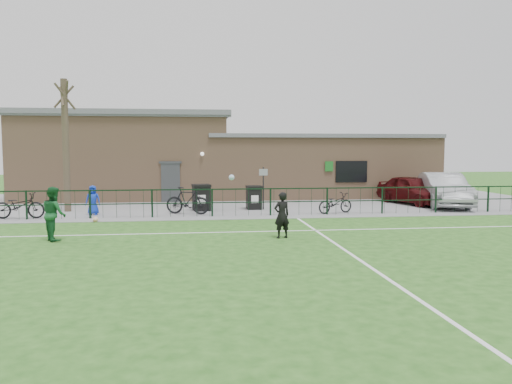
{
  "coord_description": "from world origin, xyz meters",
  "views": [
    {
      "loc": [
        -2.24,
        -13.04,
        2.89
      ],
      "look_at": [
        0.0,
        5.0,
        1.3
      ],
      "focal_mm": 35.0,
      "sensor_mm": 36.0,
      "label": 1
    }
  ],
  "objects": [
    {
      "name": "bare_tree",
      "position": [
        -8.0,
        10.5,
        3.0
      ],
      "size": [
        0.3,
        0.3,
        6.0
      ],
      "primitive_type": "cylinder",
      "color": "#423628",
      "rests_on": "ground"
    },
    {
      "name": "outfield_player",
      "position": [
        -6.63,
        3.16,
        0.85
      ],
      "size": [
        0.97,
        1.04,
        1.7
      ],
      "primitive_type": "imported",
      "rotation": [
        0.0,
        0.0,
        2.09
      ],
      "color": "#185428",
      "rests_on": "ground"
    },
    {
      "name": "wheelie_bin_left",
      "position": [
        -1.92,
        10.07,
        0.58
      ],
      "size": [
        0.87,
        0.95,
        1.13
      ],
      "primitive_type": "cube",
      "rotation": [
        0.0,
        0.0,
        0.15
      ],
      "color": "black",
      "rests_on": "paving_strip"
    },
    {
      "name": "spectator_child",
      "position": [
        -6.61,
        9.1,
        0.66
      ],
      "size": [
        0.63,
        0.41,
        1.28
      ],
      "primitive_type": "imported",
      "rotation": [
        0.0,
        0.0,
        0.0
      ],
      "color": "#1434BC",
      "rests_on": "paving_strip"
    },
    {
      "name": "pitch_line_mid",
      "position": [
        0.0,
        4.0,
        0.0
      ],
      "size": [
        28.0,
        0.1,
        0.01
      ],
      "primitive_type": "cube",
      "color": "white",
      "rests_on": "ground"
    },
    {
      "name": "perimeter_fence",
      "position": [
        0.0,
        8.0,
        0.6
      ],
      "size": [
        28.0,
        0.1,
        1.2
      ],
      "primitive_type": "cube",
      "color": "black",
      "rests_on": "ground"
    },
    {
      "name": "clubhouse",
      "position": [
        -0.88,
        16.5,
        2.22
      ],
      "size": [
        24.25,
        5.4,
        4.96
      ],
      "color": "#A77E5D",
      "rests_on": "ground"
    },
    {
      "name": "pitch_line_touch",
      "position": [
        0.0,
        7.8,
        0.0
      ],
      "size": [
        28.0,
        0.1,
        0.01
      ],
      "primitive_type": "cube",
      "color": "white",
      "rests_on": "ground"
    },
    {
      "name": "wheelie_bin_right",
      "position": [
        0.56,
        10.31,
        0.53
      ],
      "size": [
        0.69,
        0.78,
        1.02
      ],
      "primitive_type": "cube",
      "rotation": [
        0.0,
        0.0,
        0.01
      ],
      "color": "black",
      "rests_on": "paving_strip"
    },
    {
      "name": "paving_strip",
      "position": [
        0.0,
        13.5,
        0.01
      ],
      "size": [
        34.0,
        13.0,
        0.02
      ],
      "primitive_type": "cube",
      "color": "gray",
      "rests_on": "ground"
    },
    {
      "name": "ball_ground",
      "position": [
        -6.11,
        7.0,
        0.11
      ],
      "size": [
        0.21,
        0.21,
        0.21
      ],
      "primitive_type": "sphere",
      "color": "white",
      "rests_on": "ground"
    },
    {
      "name": "goalkeeper_kick",
      "position": [
        0.5,
        2.79,
        0.78
      ],
      "size": [
        1.78,
        3.92,
        1.88
      ],
      "color": "black",
      "rests_on": "ground"
    },
    {
      "name": "bicycle_d",
      "position": [
        -2.54,
        8.84,
        0.62
      ],
      "size": [
        2.06,
        1.19,
        1.19
      ],
      "primitive_type": "imported",
      "rotation": [
        0.0,
        0.0,
        1.23
      ],
      "color": "black",
      "rests_on": "paving_strip"
    },
    {
      "name": "car_maroon",
      "position": [
        9.0,
        11.49,
        0.76
      ],
      "size": [
        2.84,
        4.66,
        1.48
      ],
      "primitive_type": "imported",
      "rotation": [
        0.0,
        0.0,
        0.27
      ],
      "color": "#420B0D",
      "rests_on": "paving_strip"
    },
    {
      "name": "bicycle_c",
      "position": [
        -9.38,
        8.32,
        0.55
      ],
      "size": [
        2.04,
        0.78,
        1.06
      ],
      "primitive_type": "imported",
      "rotation": [
        0.0,
        0.0,
        1.54
      ],
      "color": "black",
      "rests_on": "paving_strip"
    },
    {
      "name": "sign_post",
      "position": [
        0.98,
        10.1,
        1.02
      ],
      "size": [
        0.06,
        0.06,
        2.0
      ],
      "primitive_type": "cylinder",
      "rotation": [
        0.0,
        0.0,
        -0.04
      ],
      "color": "black",
      "rests_on": "paving_strip"
    },
    {
      "name": "pitch_line_perp",
      "position": [
        2.0,
        0.0,
        0.0
      ],
      "size": [
        0.1,
        16.0,
        0.01
      ],
      "primitive_type": "cube",
      "color": "white",
      "rests_on": "ground"
    },
    {
      "name": "ground",
      "position": [
        0.0,
        0.0,
        0.0
      ],
      "size": [
        90.0,
        90.0,
        0.0
      ],
      "primitive_type": "plane",
      "color": "#235418",
      "rests_on": "ground"
    },
    {
      "name": "car_silver",
      "position": [
        10.04,
        10.29,
        0.85
      ],
      "size": [
        2.84,
        5.32,
        1.67
      ],
      "primitive_type": "imported",
      "rotation": [
        0.0,
        0.0,
        -0.22
      ],
      "color": "#979A9E",
      "rests_on": "paving_strip"
    },
    {
      "name": "bicycle_e",
      "position": [
        3.96,
        8.35,
        0.48
      ],
      "size": [
        1.84,
        1.15,
        0.91
      ],
      "primitive_type": "imported",
      "rotation": [
        0.0,
        0.0,
        1.91
      ],
      "color": "black",
      "rests_on": "paving_strip"
    }
  ]
}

